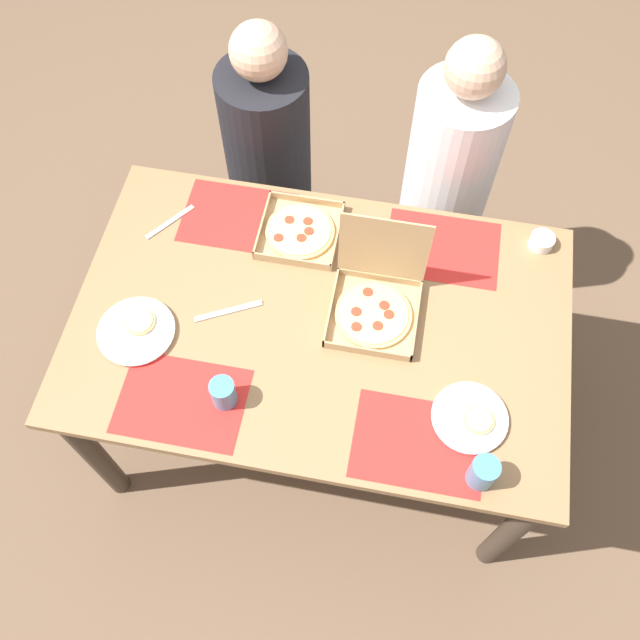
% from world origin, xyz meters
% --- Properties ---
extents(ground_plane, '(6.00, 6.00, 0.00)m').
position_xyz_m(ground_plane, '(0.00, 0.00, 0.00)').
color(ground_plane, brown).
extents(dining_table, '(1.50, 0.96, 0.77)m').
position_xyz_m(dining_table, '(0.00, 0.00, 0.66)').
color(dining_table, '#3F3328').
rests_on(dining_table, ground_plane).
extents(placemat_near_left, '(0.36, 0.26, 0.00)m').
position_xyz_m(placemat_near_left, '(-0.34, -0.33, 0.77)').
color(placemat_near_left, red).
rests_on(placemat_near_left, dining_table).
extents(placemat_near_right, '(0.36, 0.26, 0.00)m').
position_xyz_m(placemat_near_right, '(0.34, -0.33, 0.77)').
color(placemat_near_right, red).
rests_on(placemat_near_right, dining_table).
extents(placemat_far_left, '(0.36, 0.26, 0.00)m').
position_xyz_m(placemat_far_left, '(-0.34, 0.33, 0.77)').
color(placemat_far_left, red).
rests_on(placemat_far_left, dining_table).
extents(placemat_far_right, '(0.36, 0.26, 0.00)m').
position_xyz_m(placemat_far_right, '(0.34, 0.33, 0.77)').
color(placemat_far_right, red).
rests_on(placemat_far_right, dining_table).
extents(pizza_box_corner_left, '(0.25, 0.25, 0.04)m').
position_xyz_m(pizza_box_corner_left, '(-0.12, 0.30, 0.78)').
color(pizza_box_corner_left, tan).
rests_on(pizza_box_corner_left, dining_table).
extents(pizza_box_edge_far, '(0.27, 0.27, 0.30)m').
position_xyz_m(pizza_box_edge_far, '(0.16, 0.07, 0.82)').
color(pizza_box_edge_far, tan).
rests_on(pizza_box_edge_far, dining_table).
extents(plate_near_right, '(0.21, 0.21, 0.03)m').
position_xyz_m(plate_near_right, '(0.47, -0.24, 0.78)').
color(plate_near_right, white).
rests_on(plate_near_right, dining_table).
extents(plate_middle, '(0.23, 0.23, 0.03)m').
position_xyz_m(plate_middle, '(-0.53, -0.14, 0.78)').
color(plate_middle, white).
rests_on(plate_middle, dining_table).
extents(cup_clear_left, '(0.07, 0.07, 0.11)m').
position_xyz_m(cup_clear_left, '(0.51, -0.40, 0.82)').
color(cup_clear_left, teal).
rests_on(cup_clear_left, dining_table).
extents(cup_clear_right, '(0.07, 0.07, 0.10)m').
position_xyz_m(cup_clear_right, '(-0.22, -0.30, 0.82)').
color(cup_clear_right, teal).
rests_on(cup_clear_right, dining_table).
extents(condiment_bowl, '(0.08, 0.08, 0.04)m').
position_xyz_m(condiment_bowl, '(0.64, 0.40, 0.79)').
color(condiment_bowl, white).
rests_on(condiment_bowl, dining_table).
extents(knife_by_near_right, '(0.19, 0.11, 0.00)m').
position_xyz_m(knife_by_near_right, '(-0.28, -0.02, 0.77)').
color(knife_by_near_right, '#B7B7BC').
rests_on(knife_by_near_right, dining_table).
extents(fork_by_far_right, '(0.13, 0.16, 0.00)m').
position_xyz_m(fork_by_far_right, '(-0.55, 0.27, 0.77)').
color(fork_by_far_right, '#B7B7BC').
rests_on(fork_by_far_right, dining_table).
extents(diner_left_seat, '(0.32, 0.32, 1.19)m').
position_xyz_m(diner_left_seat, '(-0.34, 0.74, 0.54)').
color(diner_left_seat, black).
rests_on(diner_left_seat, ground_plane).
extents(diner_right_seat, '(0.32, 0.32, 1.24)m').
position_xyz_m(diner_right_seat, '(0.34, 0.74, 0.56)').
color(diner_right_seat, white).
rests_on(diner_right_seat, ground_plane).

